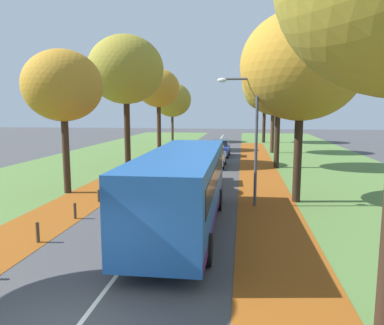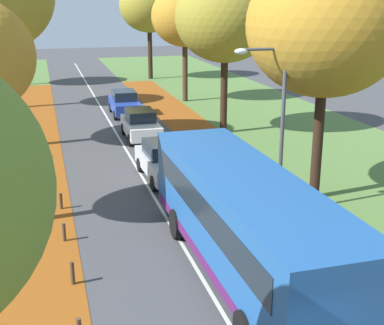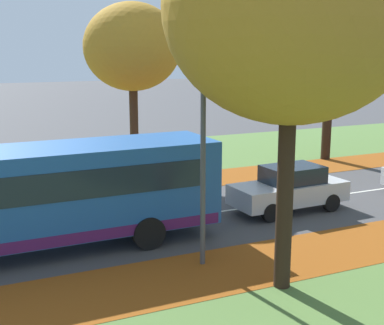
# 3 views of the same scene
# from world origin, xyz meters

# --- Properties ---
(grass_verge_left) EXTENTS (12.00, 90.00, 0.01)m
(grass_verge_left) POSITION_xyz_m (-9.20, 20.00, 0.00)
(grass_verge_left) COLOR #517538
(grass_verge_left) RESTS_ON ground
(leaf_litter_left) EXTENTS (2.80, 60.00, 0.00)m
(leaf_litter_left) POSITION_xyz_m (-4.60, 14.00, 0.01)
(leaf_litter_left) COLOR #8C4714
(leaf_litter_left) RESTS_ON grass_verge_left
(grass_verge_right) EXTENTS (12.00, 90.00, 0.01)m
(grass_verge_right) POSITION_xyz_m (9.20, 20.00, 0.00)
(grass_verge_right) COLOR #517538
(grass_verge_right) RESTS_ON ground
(leaf_litter_right) EXTENTS (2.80, 60.00, 0.00)m
(leaf_litter_right) POSITION_xyz_m (4.60, 14.00, 0.01)
(leaf_litter_right) COLOR #8C4714
(leaf_litter_right) RESTS_ON grass_verge_right
(road_centre_line) EXTENTS (0.12, 80.00, 0.01)m
(road_centre_line) POSITION_xyz_m (0.00, 20.00, 0.00)
(road_centre_line) COLOR silver
(road_centre_line) RESTS_ON ground
(tree_left_near) EXTENTS (4.17, 4.17, 7.64)m
(tree_left_near) POSITION_xyz_m (-6.06, 12.68, 5.73)
(tree_left_near) COLOR #382619
(tree_left_near) RESTS_ON ground
(tree_left_mid) EXTENTS (6.01, 6.01, 10.34)m
(tree_left_mid) POSITION_xyz_m (-5.92, 23.14, 7.60)
(tree_left_mid) COLOR black
(tree_left_mid) RESTS_ON ground
(tree_left_far) EXTENTS (4.58, 4.58, 8.84)m
(tree_left_far) POSITION_xyz_m (-5.76, 34.06, 6.73)
(tree_left_far) COLOR #382619
(tree_left_far) RESTS_ON ground
(tree_left_distant) EXTENTS (5.17, 5.17, 8.11)m
(tree_left_distant) POSITION_xyz_m (-6.27, 44.66, 5.77)
(tree_left_distant) COLOR #422D1E
(tree_left_distant) RESTS_ON ground
(tree_right_near) EXTENTS (5.75, 5.75, 9.16)m
(tree_right_near) POSITION_xyz_m (6.05, 12.34, 6.56)
(tree_right_near) COLOR black
(tree_right_near) RESTS_ON ground
(tree_right_mid) EXTENTS (5.54, 5.54, 9.00)m
(tree_right_mid) POSITION_xyz_m (6.01, 23.23, 6.49)
(tree_right_mid) COLOR black
(tree_right_mid) RESTS_ON ground
(tree_right_far) EXTENTS (4.87, 4.87, 8.40)m
(tree_right_far) POSITION_xyz_m (6.42, 33.33, 6.18)
(tree_right_far) COLOR #422D1E
(tree_right_far) RESTS_ON ground
(tree_right_distant) EXTENTS (5.51, 5.51, 9.27)m
(tree_right_distant) POSITION_xyz_m (6.20, 45.37, 6.77)
(tree_right_distant) COLOR black
(tree_right_distant) RESTS_ON ground
(bollard_third) EXTENTS (0.12, 0.12, 0.73)m
(bollard_third) POSITION_xyz_m (-3.53, 5.26, 0.36)
(bollard_third) COLOR #4C3823
(bollard_third) RESTS_ON ground
(bollard_fourth) EXTENTS (0.12, 0.12, 0.67)m
(bollard_fourth) POSITION_xyz_m (-3.50, 8.09, 0.34)
(bollard_fourth) COLOR #4C3823
(bollard_fourth) RESTS_ON ground
(bollard_fifth) EXTENTS (0.12, 0.12, 0.62)m
(bollard_fifth) POSITION_xyz_m (-3.59, 10.93, 0.31)
(bollard_fifth) COLOR #4C3823
(bollard_fifth) RESTS_ON ground
(bollard_sixth) EXTENTS (0.12, 0.12, 0.62)m
(bollard_sixth) POSITION_xyz_m (-3.57, 13.76, 0.31)
(bollard_sixth) COLOR #4C3823
(bollard_sixth) RESTS_ON ground
(streetlamp_right) EXTENTS (1.89, 0.28, 6.00)m
(streetlamp_right) POSITION_xyz_m (3.67, 11.18, 3.74)
(streetlamp_right) COLOR #47474C
(streetlamp_right) RESTS_ON ground
(bus) EXTENTS (2.74, 10.42, 2.98)m
(bus) POSITION_xyz_m (1.19, 7.36, 1.70)
(bus) COLOR #1E5199
(bus) RESTS_ON ground
(car_silver_lead) EXTENTS (1.90, 4.26, 1.62)m
(car_silver_lead) POSITION_xyz_m (0.89, 16.12, 0.81)
(car_silver_lead) COLOR #B7BABF
(car_silver_lead) RESTS_ON ground
(car_white_following) EXTENTS (1.83, 4.22, 1.62)m
(car_white_following) POSITION_xyz_m (1.15, 23.10, 0.81)
(car_white_following) COLOR silver
(car_white_following) RESTS_ON ground
(car_blue_third_in_line) EXTENTS (1.84, 4.23, 1.62)m
(car_blue_third_in_line) POSITION_xyz_m (1.25, 29.53, 0.81)
(car_blue_third_in_line) COLOR #233D9E
(car_blue_third_in_line) RESTS_ON ground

